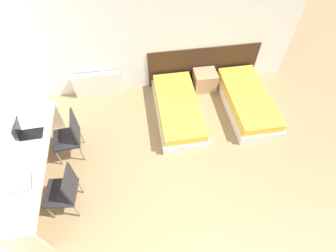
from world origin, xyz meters
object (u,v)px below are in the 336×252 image
at_px(chair_near_laptop, 70,135).
at_px(chair_near_notebook, 64,190).
at_px(bed_near_window, 178,109).
at_px(bed_near_door, 247,101).
at_px(laptop, 27,132).
at_px(nightstand, 205,80).

relative_size(chair_near_laptop, chair_near_notebook, 1.00).
distance_m(bed_near_window, chair_near_notebook, 2.59).
xyz_separation_m(bed_near_door, laptop, (-4.02, -0.68, 0.65)).
xyz_separation_m(bed_near_door, nightstand, (-0.73, 0.72, 0.04)).
relative_size(bed_near_window, laptop, 5.24).
height_order(bed_near_door, nightstand, nightstand).
height_order(bed_near_window, bed_near_door, same).
distance_m(bed_near_door, nightstand, 1.02).
bearing_deg(laptop, bed_near_door, 7.99).
distance_m(chair_near_laptop, chair_near_notebook, 1.01).
xyz_separation_m(bed_near_window, nightstand, (0.73, 0.72, 0.04)).
distance_m(nightstand, laptop, 3.63).
bearing_deg(chair_near_laptop, bed_near_window, 13.43).
height_order(nightstand, chair_near_laptop, chair_near_laptop).
height_order(bed_near_window, chair_near_notebook, chair_near_notebook).
relative_size(nightstand, chair_near_laptop, 0.49).
bearing_deg(chair_near_notebook, laptop, 126.98).
distance_m(chair_near_notebook, laptop, 1.13).
xyz_separation_m(nightstand, laptop, (-3.29, -1.40, 0.61)).
xyz_separation_m(bed_near_window, bed_near_door, (1.46, 0.00, 0.00)).
xyz_separation_m(nightstand, chair_near_notebook, (-2.72, -2.34, 0.32)).
height_order(nightstand, laptop, laptop).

